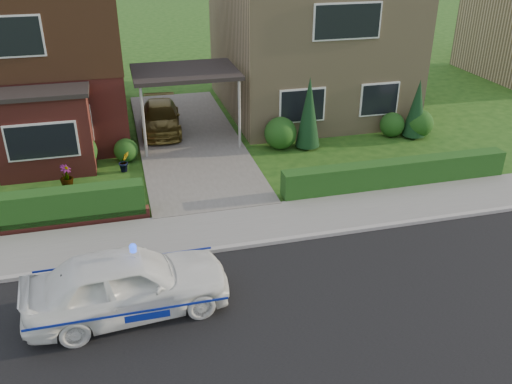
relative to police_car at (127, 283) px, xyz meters
name	(u,v)px	position (x,y,z in m)	size (l,w,h in m)	color
ground	(264,326)	(2.70, -1.20, -0.74)	(120.00, 120.00, 0.00)	#1B4512
road	(264,326)	(2.70, -1.20, -0.74)	(60.00, 6.00, 0.02)	black
kerb	(233,247)	(2.70, 1.85, -0.68)	(60.00, 0.16, 0.12)	#9E9993
sidewalk	(225,228)	(2.70, 2.90, -0.69)	(60.00, 2.00, 0.10)	slate
driveway	(189,140)	(2.70, 9.80, -0.68)	(3.80, 12.00, 0.12)	#666059
house_left	(20,34)	(-3.08, 12.70, 3.07)	(7.50, 9.53, 7.25)	maroon
house_right	(309,24)	(8.50, 12.79, 2.93)	(7.50, 8.06, 7.25)	tan
carport_link	(185,73)	(2.70, 9.75, 1.92)	(3.80, 3.00, 2.77)	black
dwarf_wall	(5,229)	(-3.10, 4.10, -0.56)	(7.70, 0.25, 0.36)	maroon
hedge_left	(8,232)	(-3.10, 4.25, -0.74)	(7.50, 0.55, 0.90)	#193B13
hedge_right	(394,187)	(8.50, 4.15, -0.74)	(7.50, 0.55, 0.80)	#193B13
shrub_left_mid	(77,152)	(-1.30, 8.10, -0.08)	(1.32, 1.32, 1.32)	#193B13
shrub_left_near	(126,150)	(0.30, 8.40, -0.32)	(0.84, 0.84, 0.84)	#193B13
shrub_right_near	(280,133)	(5.90, 8.20, -0.14)	(1.20, 1.20, 1.20)	#193B13
shrub_right_mid	(392,125)	(10.50, 8.30, -0.26)	(0.96, 0.96, 0.96)	#193B13
shrub_right_far	(419,124)	(11.50, 8.00, -0.20)	(1.08, 1.08, 1.08)	#193B13
conifer_a	(309,115)	(6.90, 8.00, 0.56)	(0.90, 0.90, 2.60)	black
conifer_b	(417,110)	(11.30, 8.00, 0.36)	(0.90, 0.90, 2.20)	black
police_car	(127,283)	(0.00, 0.00, 0.00)	(3.98, 4.46, 1.64)	white
driveway_car	(161,118)	(1.78, 10.92, -0.08)	(1.49, 3.68, 1.07)	brown
potted_plant_b	(124,162)	(0.20, 7.53, -0.38)	(0.39, 0.31, 0.71)	gray
potted_plant_c	(66,177)	(-1.62, 6.74, -0.36)	(0.42, 0.42, 0.75)	gray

